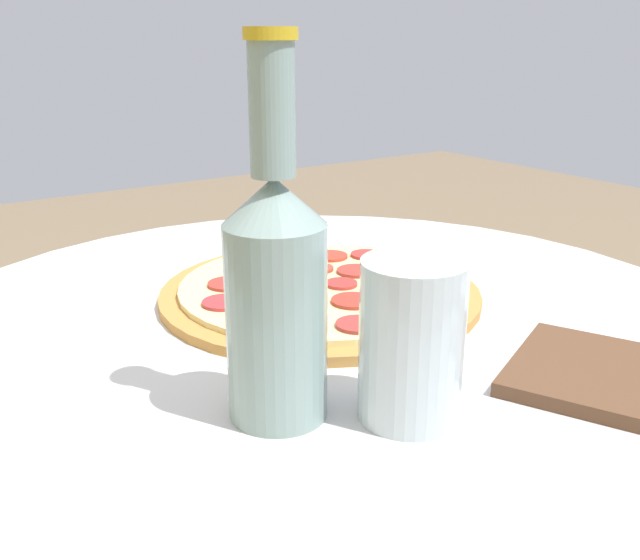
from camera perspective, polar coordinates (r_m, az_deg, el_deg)
The scene contains 4 objects.
table at distance 0.79m, azimuth 0.09°, elevation -15.42°, with size 0.83×0.83×0.71m.
pizza at distance 0.75m, azimuth -0.05°, elevation -0.86°, with size 0.34×0.34×0.02m.
beer_bottle at distance 0.49m, azimuth -3.55°, elevation -0.46°, with size 0.07×0.07×0.27m.
drinking_glass at distance 0.51m, azimuth 7.33°, elevation -4.86°, with size 0.08×0.08×0.12m.
Camera 1 is at (-0.53, 0.37, 0.98)m, focal length 40.00 mm.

